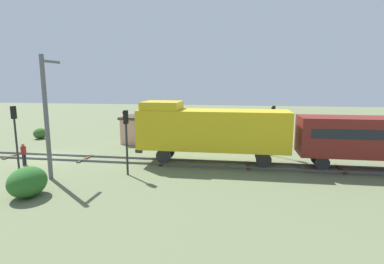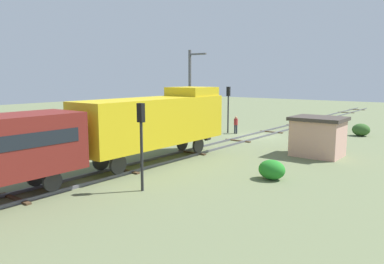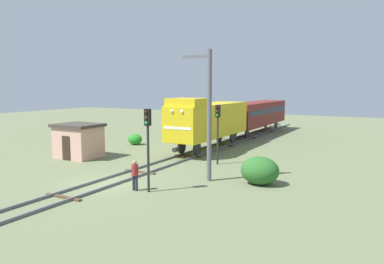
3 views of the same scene
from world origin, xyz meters
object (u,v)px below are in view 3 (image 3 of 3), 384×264
Objects in this scene: traffic_signal_mid at (218,123)px; catenary_mast at (208,112)px; traffic_signal_far at (199,113)px; worker_near_track at (135,173)px; locomotive at (208,119)px; relay_hut at (79,140)px; passenger_car_leading at (258,113)px; traffic_signal_near at (148,135)px.

catenary_mast reaches higher than traffic_signal_mid.
worker_near_track is at bearing -72.25° from traffic_signal_far.
traffic_signal_mid is (3.40, -5.26, 0.26)m from locomotive.
relay_hut is at bearing 172.76° from catenary_mast.
catenary_mast reaches higher than passenger_car_leading.
catenary_mast is at bearing -71.54° from traffic_signal_mid.
traffic_signal_mid is 0.56× the size of catenary_mast.
traffic_signal_far is at bearing -150.00° from worker_near_track.
catenary_mast reaches higher than relay_hut.
worker_near_track is 0.22× the size of catenary_mast.
locomotive is 3.31× the size of relay_hut.
passenger_car_leading is at bearing 102.01° from catenary_mast.
catenary_mast reaches higher than locomotive.
worker_near_track is (-0.80, -0.15, -2.14)m from traffic_signal_near.
traffic_signal_far is 13.88m from relay_hut.
traffic_signal_near is 2.67× the size of worker_near_track.
locomotive reaches higher than passenger_car_leading.
locomotive is 14.12m from worker_near_track.
worker_near_track is at bearing -122.84° from catenary_mast.
traffic_signal_mid is 4.99m from catenary_mast.
traffic_signal_near is at bearing -76.81° from locomotive.
traffic_signal_near reaches higher than worker_near_track.
traffic_signal_far is 19.78m from worker_near_track.
worker_near_track is at bearing -84.95° from passenger_car_leading.
passenger_car_leading is 3.09× the size of traffic_signal_near.
traffic_signal_near is 1.07× the size of traffic_signal_far.
passenger_car_leading is (0.00, 13.34, -0.25)m from locomotive.
locomotive is at bearing -53.91° from traffic_signal_far.
locomotive is 2.56× the size of traffic_signal_near.
traffic_signal_near is 1.30× the size of relay_hut.
worker_near_track is (2.40, -27.14, -1.53)m from passenger_car_leading.
relay_hut is (-7.50, -21.63, -1.13)m from passenger_car_leading.
passenger_car_leading is 3.30× the size of traffic_signal_far.
worker_near_track is 5.67m from catenary_mast.
traffic_signal_mid is 11.43m from relay_hut.
traffic_signal_mid reaches higher than traffic_signal_far.
traffic_signal_near is at bearing -83.24° from passenger_car_leading.
traffic_signal_far is at bearing 126.09° from locomotive.
catenary_mast is 2.25× the size of relay_hut.
locomotive is 11.13m from catenary_mast.
worker_near_track is (-1.00, -8.54, -2.04)m from traffic_signal_mid.
traffic_signal_near is at bearing 112.58° from worker_near_track.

